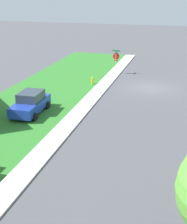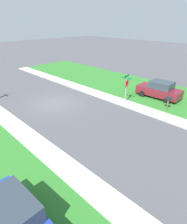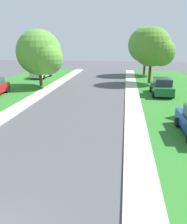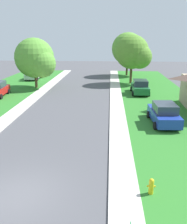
{
  "view_description": "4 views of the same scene",
  "coord_description": "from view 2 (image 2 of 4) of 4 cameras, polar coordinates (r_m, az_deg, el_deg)",
  "views": [
    {
      "loc": [
        -2.92,
        31.31,
        9.24
      ],
      "look_at": [
        2.63,
        11.56,
        1.4
      ],
      "focal_mm": 51.82,
      "sensor_mm": 36.0,
      "label": 1
    },
    {
      "loc": [
        9.36,
        14.76,
        7.24
      ],
      "look_at": [
        0.79,
        6.08,
        1.4
      ],
      "focal_mm": 31.13,
      "sensor_mm": 36.0,
      "label": 2
    },
    {
      "loc": [
        3.92,
        -3.38,
        5.31
      ],
      "look_at": [
        2.2,
        9.13,
        1.4
      ],
      "focal_mm": 37.08,
      "sensor_mm": 36.0,
      "label": 3
    },
    {
      "loc": [
        3.97,
        -8.8,
        6.76
      ],
      "look_at": [
        2.79,
        8.12,
        1.4
      ],
      "focal_mm": 38.66,
      "sensor_mm": 36.0,
      "label": 4
    }
  ],
  "objects": [
    {
      "name": "stop_sign_far_corner",
      "position": [
        17.97,
        9.67,
        7.88
      ],
      "size": [
        0.91,
        0.91,
        2.77
      ],
      "color": "#9E9EA3",
      "rests_on": "ground"
    },
    {
      "name": "sidewalk_east",
      "position": [
        9.0,
        9.98,
        -28.0
      ],
      "size": [
        1.4,
        56.0,
        0.1
      ],
      "primitive_type": "cube",
      "color": "beige",
      "rests_on": "ground"
    },
    {
      "name": "car_maroon_kerbside_mid",
      "position": [
        20.59,
        18.8,
        6.19
      ],
      "size": [
        2.18,
        4.38,
        1.76
      ],
      "color": "maroon",
      "rests_on": "ground"
    },
    {
      "name": "mailbox",
      "position": [
        17.78,
        21.17,
        3.27
      ],
      "size": [
        0.24,
        0.48,
        1.31
      ],
      "color": "brown",
      "rests_on": "ground"
    },
    {
      "name": "ground_plane",
      "position": [
        18.92,
        -11.32,
        2.55
      ],
      "size": [
        120.0,
        120.0,
        0.0
      ],
      "primitive_type": "plane",
      "color": "#4C4C51"
    },
    {
      "name": "car_blue_behind_trees",
      "position": [
        8.2,
        -22.66,
        -28.07
      ],
      "size": [
        2.17,
        4.37,
        1.76
      ],
      "color": "#1E389E",
      "rests_on": "ground"
    }
  ]
}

